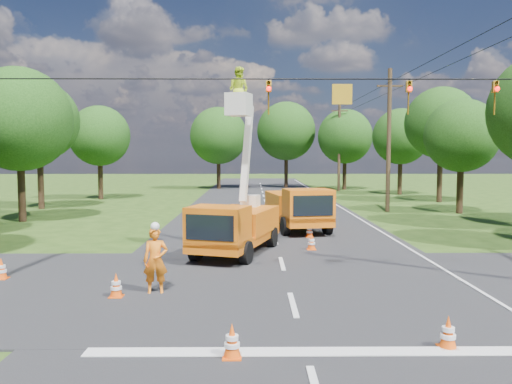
{
  "coord_description": "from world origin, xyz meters",
  "views": [
    {
      "loc": [
        -1.09,
        -13.06,
        4.06
      ],
      "look_at": [
        -0.94,
        6.18,
        2.6
      ],
      "focal_mm": 35.0,
      "sensor_mm": 36.0,
      "label": 1
    }
  ],
  "objects_px": {
    "traffic_cone_1": "(448,333)",
    "tree_left_e": "(39,121)",
    "tree_right_d": "(441,123)",
    "tree_right_e": "(401,137)",
    "second_truck": "(298,208)",
    "traffic_cone_5": "(1,269)",
    "pole_right_far": "(339,145)",
    "traffic_cone_4": "(116,285)",
    "traffic_cone_0": "(232,341)",
    "tree_far_a": "(218,136)",
    "tree_far_c": "(345,137)",
    "traffic_cone_2": "(311,242)",
    "pole_right_mid": "(389,139)",
    "traffic_cone_3": "(310,231)",
    "tree_right_c": "(462,136)",
    "distant_car": "(306,197)",
    "tree_left_d": "(19,120)",
    "bucket_truck": "(235,214)",
    "traffic_cone_7": "(329,216)",
    "tree_left_f": "(100,136)",
    "ground_worker": "(156,261)",
    "tree_far_b": "(286,131)"
  },
  "relations": [
    {
      "from": "ground_worker",
      "to": "tree_far_c",
      "type": "relative_size",
      "value": 0.21
    },
    {
      "from": "tree_far_a",
      "to": "tree_right_e",
      "type": "bearing_deg",
      "value": -23.05
    },
    {
      "from": "bucket_truck",
      "to": "tree_right_d",
      "type": "height_order",
      "value": "tree_right_d"
    },
    {
      "from": "tree_left_d",
      "to": "tree_right_e",
      "type": "distance_m",
      "value": 35.06
    },
    {
      "from": "tree_right_d",
      "to": "tree_right_e",
      "type": "bearing_deg",
      "value": 97.13
    },
    {
      "from": "bucket_truck",
      "to": "traffic_cone_1",
      "type": "relative_size",
      "value": 10.66
    },
    {
      "from": "pole_right_mid",
      "to": "pole_right_far",
      "type": "bearing_deg",
      "value": 90.0
    },
    {
      "from": "second_truck",
      "to": "traffic_cone_1",
      "type": "bearing_deg",
      "value": -93.74
    },
    {
      "from": "traffic_cone_3",
      "to": "tree_left_e",
      "type": "bearing_deg",
      "value": 144.73
    },
    {
      "from": "pole_right_far",
      "to": "tree_far_b",
      "type": "xyz_separation_m",
      "value": [
        -5.5,
        5.0,
        1.7
      ]
    },
    {
      "from": "distant_car",
      "to": "tree_left_d",
      "type": "bearing_deg",
      "value": -162.07
    },
    {
      "from": "traffic_cone_5",
      "to": "pole_right_far",
      "type": "xyz_separation_m",
      "value": [
        17.71,
        39.13,
        4.75
      ]
    },
    {
      "from": "pole_right_far",
      "to": "tree_far_c",
      "type": "bearing_deg",
      "value": 63.43
    },
    {
      "from": "traffic_cone_2",
      "to": "tree_left_d",
      "type": "distance_m",
      "value": 19.69
    },
    {
      "from": "traffic_cone_7",
      "to": "tree_left_f",
      "type": "distance_m",
      "value": 24.51
    },
    {
      "from": "tree_right_d",
      "to": "tree_far_a",
      "type": "bearing_deg",
      "value": 141.06
    },
    {
      "from": "traffic_cone_3",
      "to": "tree_right_d",
      "type": "height_order",
      "value": "tree_right_d"
    },
    {
      "from": "second_truck",
      "to": "traffic_cone_0",
      "type": "relative_size",
      "value": 9.18
    },
    {
      "from": "tree_right_d",
      "to": "traffic_cone_4",
      "type": "bearing_deg",
      "value": -125.0
    },
    {
      "from": "distant_car",
      "to": "tree_left_d",
      "type": "height_order",
      "value": "tree_left_d"
    },
    {
      "from": "traffic_cone_4",
      "to": "tree_far_b",
      "type": "bearing_deg",
      "value": 80.25
    },
    {
      "from": "traffic_cone_3",
      "to": "second_truck",
      "type": "bearing_deg",
      "value": 97.96
    },
    {
      "from": "traffic_cone_4",
      "to": "distant_car",
      "type": "bearing_deg",
      "value": 72.15
    },
    {
      "from": "traffic_cone_0",
      "to": "tree_left_e",
      "type": "height_order",
      "value": "tree_left_e"
    },
    {
      "from": "ground_worker",
      "to": "tree_right_d",
      "type": "xyz_separation_m",
      "value": [
        18.7,
        27.76,
        5.7
      ]
    },
    {
      "from": "tree_right_c",
      "to": "tree_right_d",
      "type": "distance_m",
      "value": 8.27
    },
    {
      "from": "tree_right_d",
      "to": "tree_far_c",
      "type": "height_order",
      "value": "tree_right_d"
    },
    {
      "from": "distant_car",
      "to": "traffic_cone_1",
      "type": "height_order",
      "value": "distant_car"
    },
    {
      "from": "traffic_cone_3",
      "to": "tree_right_d",
      "type": "bearing_deg",
      "value": 54.07
    },
    {
      "from": "traffic_cone_0",
      "to": "pole_right_mid",
      "type": "relative_size",
      "value": 0.07
    },
    {
      "from": "second_truck",
      "to": "traffic_cone_3",
      "type": "xyz_separation_m",
      "value": [
        0.35,
        -2.47,
        -0.86
      ]
    },
    {
      "from": "traffic_cone_4",
      "to": "tree_left_e",
      "type": "bearing_deg",
      "value": 117.08
    },
    {
      "from": "pole_right_far",
      "to": "tree_far_a",
      "type": "height_order",
      "value": "pole_right_far"
    },
    {
      "from": "traffic_cone_1",
      "to": "tree_left_e",
      "type": "height_order",
      "value": "tree_left_e"
    },
    {
      "from": "traffic_cone_4",
      "to": "tree_left_f",
      "type": "relative_size",
      "value": 0.08
    },
    {
      "from": "traffic_cone_1",
      "to": "tree_left_d",
      "type": "xyz_separation_m",
      "value": [
        -17.98,
        19.99,
        5.77
      ]
    },
    {
      "from": "bucket_truck",
      "to": "tree_left_e",
      "type": "relative_size",
      "value": 0.8
    },
    {
      "from": "ground_worker",
      "to": "pole_right_far",
      "type": "distance_m",
      "value": 42.81
    },
    {
      "from": "traffic_cone_2",
      "to": "tree_far_c",
      "type": "relative_size",
      "value": 0.08
    },
    {
      "from": "second_truck",
      "to": "tree_left_e",
      "type": "height_order",
      "value": "tree_left_e"
    },
    {
      "from": "second_truck",
      "to": "pole_right_mid",
      "type": "distance_m",
      "value": 11.85
    },
    {
      "from": "traffic_cone_2",
      "to": "tree_left_e",
      "type": "xyz_separation_m",
      "value": [
        -18.22,
        16.22,
        6.13
      ]
    },
    {
      "from": "distant_car",
      "to": "tree_far_c",
      "type": "xyz_separation_m",
      "value": [
        6.31,
        17.93,
        5.33
      ]
    },
    {
      "from": "pole_right_mid",
      "to": "traffic_cone_2",
      "type": "bearing_deg",
      "value": -116.47
    },
    {
      "from": "traffic_cone_7",
      "to": "pole_right_mid",
      "type": "distance_m",
      "value": 8.73
    },
    {
      "from": "tree_far_c",
      "to": "traffic_cone_2",
      "type": "bearing_deg",
      "value": -102.58
    },
    {
      "from": "pole_right_far",
      "to": "tree_right_c",
      "type": "xyz_separation_m",
      "value": [
        4.7,
        -21.0,
        0.21
      ]
    },
    {
      "from": "traffic_cone_2",
      "to": "traffic_cone_5",
      "type": "relative_size",
      "value": 1.0
    },
    {
      "from": "traffic_cone_2",
      "to": "traffic_cone_7",
      "type": "height_order",
      "value": "same"
    },
    {
      "from": "traffic_cone_0",
      "to": "traffic_cone_7",
      "type": "xyz_separation_m",
      "value": [
        5.02,
        20.05,
        0.0
      ]
    }
  ]
}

